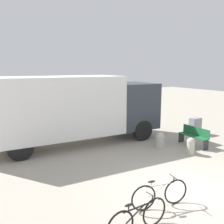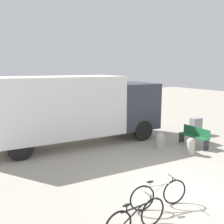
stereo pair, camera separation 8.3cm
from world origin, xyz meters
TOP-DOWN VIEW (x-y plane):
  - ground_plane at (0.00, 0.00)m, footprint 60.00×60.00m
  - delivery_truck at (-0.98, 6.27)m, footprint 8.71×3.08m
  - park_bench at (3.75, 2.89)m, footprint 0.44×1.58m
  - bicycle_near at (-2.49, -0.78)m, footprint 1.69×0.44m
  - bicycle_middle at (-1.33, -0.25)m, footprint 1.67×0.49m
  - bollard_near_bench at (2.66, 2.14)m, footprint 0.35×0.35m
  - bollard_far_bench at (2.21, 3.57)m, footprint 0.43×0.43m
  - utility_box at (5.52, 4.30)m, footprint 0.65×0.38m

SIDE VIEW (x-z plane):
  - ground_plane at x=0.00m, z-range 0.00..0.00m
  - bicycle_near at x=-2.49m, z-range -0.02..0.78m
  - bicycle_middle at x=-1.33m, z-range -0.02..0.78m
  - bollard_far_bench at x=2.21m, z-range 0.02..0.74m
  - bollard_near_bench at x=2.66m, z-range 0.03..0.76m
  - utility_box at x=5.52m, z-range 0.00..0.92m
  - park_bench at x=3.75m, z-range 0.05..0.95m
  - delivery_truck at x=-0.98m, z-range 0.19..3.48m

